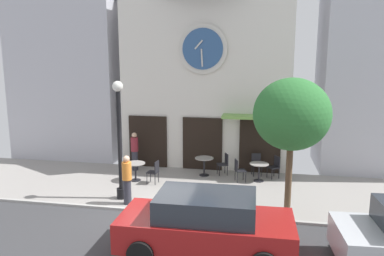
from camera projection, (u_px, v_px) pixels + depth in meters
ground_plane at (150, 217)px, 11.58m from camera, size 24.28×10.53×0.13m
clock_building at (207, 56)px, 16.77m from camera, size 7.41×3.74×9.52m
neighbor_building_left at (70, 44)px, 18.20m from camera, size 5.24×3.03×11.03m
street_lamp at (120, 140)px, 12.66m from camera, size 0.36×0.36×4.08m
street_tree at (292, 115)px, 11.22m from camera, size 2.32×2.09×4.26m
cafe_table_rightmost at (135, 167)px, 14.83m from camera, size 0.78×0.78×0.73m
cafe_table_near_curb at (204, 162)px, 15.47m from camera, size 0.77×0.77×0.76m
cafe_table_near_door at (259, 168)px, 14.77m from camera, size 0.76×0.76×0.72m
cafe_chair_facing_street at (275, 165)px, 15.18m from camera, size 0.55×0.55×0.90m
cafe_chair_near_tree at (239, 169)px, 14.72m from camera, size 0.51×0.51×0.90m
cafe_chair_corner at (257, 163)px, 15.58m from camera, size 0.48×0.48×0.90m
cafe_chair_under_awning at (155, 170)px, 14.49m from camera, size 0.45×0.45×0.90m
cafe_chair_by_entrance at (224, 162)px, 15.60m from camera, size 0.52×0.52×0.90m
pedestrian_orange at (127, 179)px, 12.39m from camera, size 0.43×0.43×1.67m
pedestrian_maroon at (135, 151)px, 16.19m from camera, size 0.41×0.41×1.67m
parked_car_red at (206, 224)px, 9.27m from camera, size 4.33×2.07×1.55m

